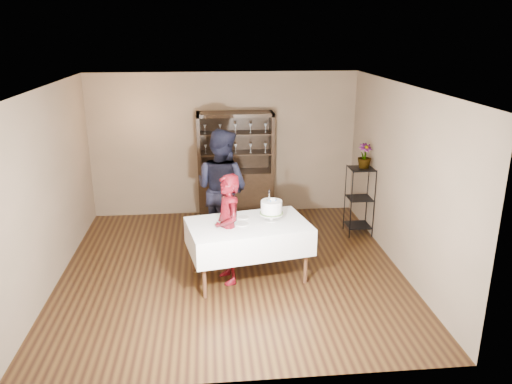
{
  "coord_description": "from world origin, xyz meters",
  "views": [
    {
      "loc": [
        -0.29,
        -6.75,
        3.44
      ],
      "look_at": [
        0.37,
        0.1,
        1.18
      ],
      "focal_mm": 35.0,
      "sensor_mm": 36.0,
      "label": 1
    }
  ],
  "objects_px": {
    "china_hutch": "(236,183)",
    "man": "(222,188)",
    "cake_table": "(248,236)",
    "cake": "(271,208)",
    "potted_plant": "(365,156)",
    "plant_etagere": "(359,198)",
    "woman": "(228,229)"
  },
  "relations": [
    {
      "from": "china_hutch",
      "to": "man",
      "type": "bearing_deg",
      "value": -103.11
    },
    {
      "from": "cake_table",
      "to": "cake",
      "type": "xyz_separation_m",
      "value": [
        0.34,
        0.08,
        0.38
      ]
    },
    {
      "from": "china_hutch",
      "to": "potted_plant",
      "type": "relative_size",
      "value": 4.75
    },
    {
      "from": "plant_etagere",
      "to": "man",
      "type": "relative_size",
      "value": 0.61
    },
    {
      "from": "plant_etagere",
      "to": "cake_table",
      "type": "height_order",
      "value": "plant_etagere"
    },
    {
      "from": "plant_etagere",
      "to": "man",
      "type": "bearing_deg",
      "value": -174.36
    },
    {
      "from": "man",
      "to": "potted_plant",
      "type": "relative_size",
      "value": 4.64
    },
    {
      "from": "china_hutch",
      "to": "woman",
      "type": "distance_m",
      "value": 2.58
    },
    {
      "from": "cake_table",
      "to": "woman",
      "type": "height_order",
      "value": "woman"
    },
    {
      "from": "man",
      "to": "potted_plant",
      "type": "height_order",
      "value": "man"
    },
    {
      "from": "china_hutch",
      "to": "cake_table",
      "type": "relative_size",
      "value": 1.09
    },
    {
      "from": "china_hutch",
      "to": "plant_etagere",
      "type": "distance_m",
      "value": 2.33
    },
    {
      "from": "china_hutch",
      "to": "man",
      "type": "relative_size",
      "value": 1.02
    },
    {
      "from": "cake",
      "to": "potted_plant",
      "type": "bearing_deg",
      "value": 38.15
    },
    {
      "from": "woman",
      "to": "cake",
      "type": "relative_size",
      "value": 3.4
    },
    {
      "from": "woman",
      "to": "potted_plant",
      "type": "bearing_deg",
      "value": 106.0
    },
    {
      "from": "woman",
      "to": "cake",
      "type": "height_order",
      "value": "woman"
    },
    {
      "from": "china_hutch",
      "to": "woman",
      "type": "bearing_deg",
      "value": -95.73
    },
    {
      "from": "man",
      "to": "cake",
      "type": "distance_m",
      "value": 1.31
    },
    {
      "from": "china_hutch",
      "to": "plant_etagere",
      "type": "bearing_deg",
      "value": -26.83
    },
    {
      "from": "plant_etagere",
      "to": "woman",
      "type": "relative_size",
      "value": 0.76
    },
    {
      "from": "woman",
      "to": "man",
      "type": "distance_m",
      "value": 1.3
    },
    {
      "from": "man",
      "to": "cake",
      "type": "relative_size",
      "value": 4.21
    },
    {
      "from": "cake_table",
      "to": "man",
      "type": "xyz_separation_m",
      "value": [
        -0.33,
        1.21,
        0.34
      ]
    },
    {
      "from": "man",
      "to": "cake",
      "type": "bearing_deg",
      "value": 158.11
    },
    {
      "from": "plant_etagere",
      "to": "man",
      "type": "height_order",
      "value": "man"
    },
    {
      "from": "man",
      "to": "plant_etagere",
      "type": "bearing_deg",
      "value": -136.74
    },
    {
      "from": "china_hutch",
      "to": "cake",
      "type": "height_order",
      "value": "china_hutch"
    },
    {
      "from": "china_hutch",
      "to": "woman",
      "type": "relative_size",
      "value": 1.27
    },
    {
      "from": "woman",
      "to": "potted_plant",
      "type": "distance_m",
      "value": 2.89
    },
    {
      "from": "cake_table",
      "to": "potted_plant",
      "type": "distance_m",
      "value": 2.66
    },
    {
      "from": "woman",
      "to": "potted_plant",
      "type": "height_order",
      "value": "potted_plant"
    }
  ]
}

